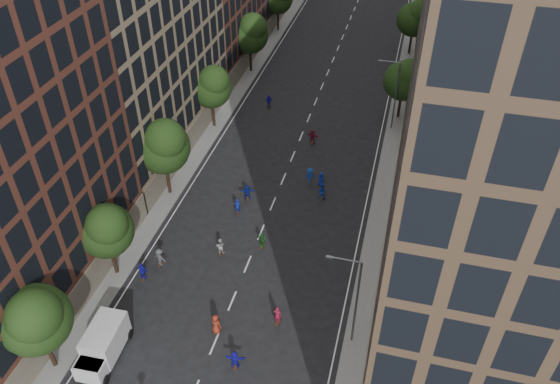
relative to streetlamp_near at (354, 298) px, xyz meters
The scene contains 31 objects.
ground 30.30m from the streetlamp_near, 110.32° to the left, with size 240.00×240.00×0.00m, color black.
sidewalk_left 42.27m from the streetlamp_near, 122.21° to the left, with size 4.00×105.00×0.15m, color slate.
sidewalk_right 35.90m from the streetlamp_near, 87.37° to the left, with size 4.00×105.00×0.15m, color slate.
bldg_left_b 39.13m from the streetlamp_near, 141.93° to the left, with size 14.00×26.00×34.00m, color #837055.
bldg_right_a 15.75m from the streetlamp_near, 19.17° to the left, with size 14.00×30.00×36.00m, color #493727.
bldg_right_b 35.03m from the streetlamp_near, 74.90° to the left, with size 14.00×28.00×33.00m, color #6B6259.
tree_left_0 22.89m from the streetlamp_near, 159.12° to the right, with size 5.20×5.20×8.83m.
tree_left_1 21.47m from the streetlamp_near, behind, with size 4.80×4.80×8.21m.
tree_left_2 25.48m from the streetlamp_near, 147.07° to the left, with size 5.60×5.60×9.45m.
tree_left_3 35.12m from the streetlamp_near, 127.52° to the left, with size 5.00×5.00×8.58m.
tree_left_4 48.78m from the streetlamp_near, 115.99° to the left, with size 5.40×5.40×9.08m.
tree_right_a 35.87m from the streetlamp_near, 88.38° to the left, with size 5.00×5.00×8.39m.
tree_right_b 55.86m from the streetlamp_near, 88.95° to the left, with size 5.20×5.20×8.83m.
streetlamp_near is the anchor object (origin of this frame).
streetlamp_far 33.00m from the streetlamp_near, 90.00° to the left, with size 2.64×0.22×9.06m.
cargo_van 19.58m from the streetlamp_near, 160.98° to the right, with size 2.66×5.33×2.78m.
skater_0 19.65m from the streetlamp_near, behind, with size 0.79×0.52×1.62m, color #152DAD.
skater_4 19.44m from the streetlamp_near, behind, with size 1.08×0.45×1.85m, color #1A16B4.
skater_5 10.25m from the streetlamp_near, 150.40° to the right, with size 1.56×0.50×1.68m, color #1B16BA.
skater_6 11.52m from the streetlamp_near, 169.78° to the right, with size 0.94×0.61×1.93m, color maroon.
skater_7 7.34m from the streetlamp_near, behind, with size 0.68×0.44×1.86m, color maroon.
skater_8 15.52m from the streetlamp_near, 152.88° to the left, with size 0.82×0.64×1.68m, color #B7B6B3.
skater_9 18.96m from the streetlamp_near, 167.79° to the left, with size 1.22×0.70×1.89m, color #46474C.
skater_10 13.58m from the streetlamp_near, 138.52° to the left, with size 1.02×0.43×1.75m, color #1E641F.
skater_11 20.52m from the streetlamp_near, 131.02° to the left, with size 1.63×0.52×1.76m, color navy.
skater_12 20.61m from the streetlamp_near, 107.49° to the left, with size 0.86×0.56×1.77m, color navy.
skater_13 18.99m from the streetlamp_near, 136.81° to the left, with size 0.64×0.42×1.76m, color #122195.
skater_14 18.58m from the streetlamp_near, 108.01° to the left, with size 0.88×0.69×1.82m, color #1433A6.
skater_15 21.27m from the streetlamp_near, 110.71° to the left, with size 1.22×0.70×1.89m, color #1438A2.
skater_16 38.09m from the streetlamp_near, 115.12° to the left, with size 1.05×0.44×1.80m, color #1C16B3.
skater_17 29.04m from the streetlamp_near, 107.69° to the left, with size 1.67×0.53×1.80m, color maroon.
Camera 1 is at (11.74, -15.37, 36.82)m, focal length 35.00 mm.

